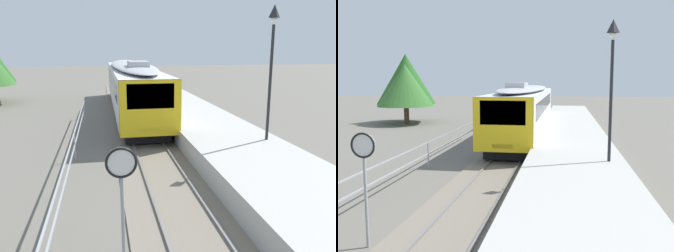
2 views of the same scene
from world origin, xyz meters
The scene contains 6 objects.
ground_plane centered at (-3.00, 22.00, 0.00)m, with size 160.00×160.00×0.00m, color #6B665B.
track_rails centered at (0.00, 22.00, 0.03)m, with size 3.20×60.00×0.14m.
commuter_train centered at (0.00, 31.98, 2.15)m, with size 2.82×20.52×3.74m.
station_platform centered at (3.25, 22.00, 0.45)m, with size 3.90×60.00×0.90m, color #B7B5AD.
platform_lamp_mid_platform centered at (4.53, 19.64, 4.62)m, with size 0.34×0.34×5.35m.
speed_limit_sign centered at (-1.80, 12.97, 2.12)m, with size 0.61×0.10×2.81m.
Camera 1 is at (-2.10, 6.73, 4.59)m, focal length 37.04 mm.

